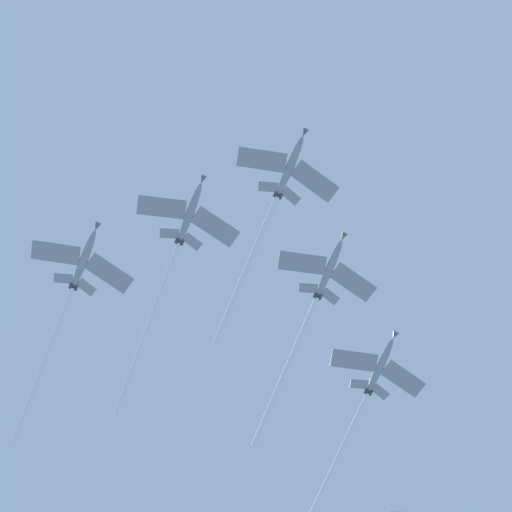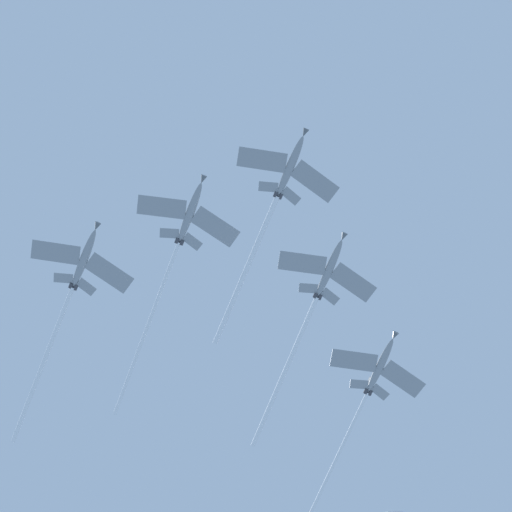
% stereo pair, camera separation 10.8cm
% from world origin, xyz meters
% --- Properties ---
extents(jet_lead, '(22.44, 41.88, 7.88)m').
position_xyz_m(jet_lead, '(2.85, 0.35, 159.42)').
color(jet_lead, gray).
extents(jet_left_wing, '(23.46, 43.69, 8.34)m').
position_xyz_m(jet_left_wing, '(21.90, 9.43, 157.87)').
color(jet_left_wing, gray).
extents(jet_right_wing, '(25.24, 46.88, 8.67)m').
position_xyz_m(jet_right_wing, '(-5.35, 17.67, 158.28)').
color(jet_right_wing, gray).
extents(jet_left_outer, '(23.30, 44.30, 7.73)m').
position_xyz_m(jet_left_outer, '(41.66, 14.27, 155.55)').
color(jet_left_outer, gray).
extents(jet_right_outer, '(23.33, 45.06, 7.91)m').
position_xyz_m(jet_right_outer, '(-14.01, 38.95, 156.33)').
color(jet_right_outer, gray).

